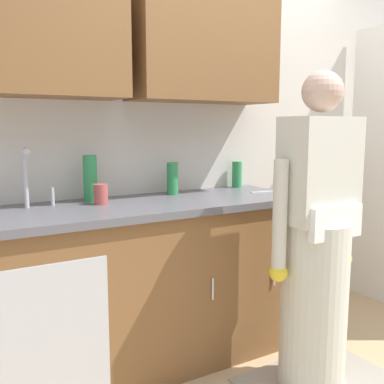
{
  "coord_description": "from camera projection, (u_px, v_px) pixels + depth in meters",
  "views": [
    {
      "loc": [
        -1.52,
        -1.52,
        1.35
      ],
      "look_at": [
        -0.3,
        0.55,
        1.0
      ],
      "focal_mm": 41.76,
      "sensor_mm": 36.0,
      "label": 1
    }
  ],
  "objects": [
    {
      "name": "bottle_water_tall",
      "position": [
        237.0,
        174.0,
        3.05
      ],
      "size": [
        0.07,
        0.07,
        0.18
      ],
      "primitive_type": "cylinder",
      "color": "#2D8C4C",
      "rests_on": "countertop"
    },
    {
      "name": "bottle_dish_liquid",
      "position": [
        172.0,
        179.0,
        2.72
      ],
      "size": [
        0.07,
        0.07,
        0.2
      ],
      "primitive_type": "cylinder",
      "color": "#2D8C4C",
      "rests_on": "countertop"
    },
    {
      "name": "counter_cabinet",
      "position": [
        140.0,
        289.0,
        2.51
      ],
      "size": [
        1.9,
        0.62,
        0.9
      ],
      "color": "brown",
      "rests_on": "ground"
    },
    {
      "name": "knife_on_counter",
      "position": [
        268.0,
        192.0,
        2.84
      ],
      "size": [
        0.24,
        0.05,
        0.01
      ],
      "primitive_type": "cube",
      "rotation": [
        0.0,
        0.0,
        3.02
      ],
      "color": "silver",
      "rests_on": "countertop"
    },
    {
      "name": "countertop",
      "position": [
        139.0,
        206.0,
        2.44
      ],
      "size": [
        1.96,
        0.66,
        0.04
      ],
      "primitive_type": "cube",
      "color": "#595960",
      "rests_on": "counter_cabinet"
    },
    {
      "name": "floor_mat",
      "position": [
        316.0,
        381.0,
        2.39
      ],
      "size": [
        0.8,
        0.5,
        0.01
      ],
      "primitive_type": "cube",
      "color": "gray",
      "rests_on": "ground"
    },
    {
      "name": "kitchen_wall_with_uppers",
      "position": [
        178.0,
        107.0,
        2.82
      ],
      "size": [
        4.8,
        0.44,
        2.7
      ],
      "color": "beige",
      "rests_on": "ground"
    },
    {
      "name": "person_at_sink",
      "position": [
        316.0,
        258.0,
        2.26
      ],
      "size": [
        0.55,
        0.34,
        1.62
      ],
      "color": "white",
      "rests_on": "ground"
    },
    {
      "name": "sink",
      "position": [
        41.0,
        215.0,
        2.18
      ],
      "size": [
        0.5,
        0.36,
        0.35
      ],
      "color": "#B7BABF",
      "rests_on": "counter_cabinet"
    },
    {
      "name": "bottle_water_short",
      "position": [
        90.0,
        178.0,
        2.46
      ],
      "size": [
        0.08,
        0.08,
        0.26
      ],
      "primitive_type": "cylinder",
      "color": "#2D8C4C",
      "rests_on": "countertop"
    },
    {
      "name": "cup_by_sink",
      "position": [
        101.0,
        194.0,
        2.39
      ],
      "size": [
        0.08,
        0.08,
        0.11
      ],
      "primitive_type": "cylinder",
      "color": "#B24C47",
      "rests_on": "countertop"
    }
  ]
}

